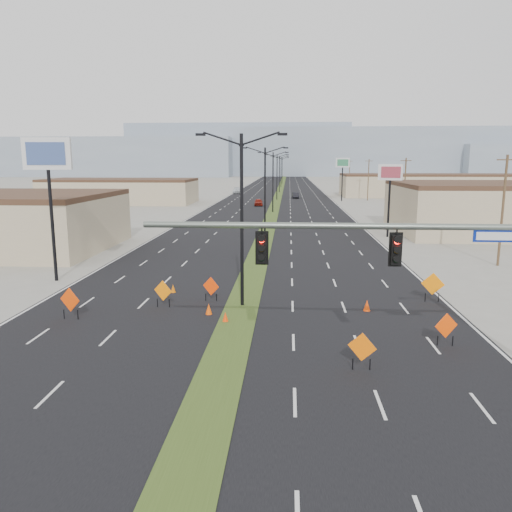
# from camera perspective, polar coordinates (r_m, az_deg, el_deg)

# --- Properties ---
(ground) EXTENTS (600.00, 600.00, 0.00)m
(ground) POSITION_cam_1_polar(r_m,az_deg,el_deg) (18.77, -5.11, -16.06)
(ground) COLOR gray
(ground) RESTS_ON ground
(road_surface) EXTENTS (25.00, 400.00, 0.02)m
(road_surface) POSITION_cam_1_polar(r_m,az_deg,el_deg) (116.88, 2.44, 6.58)
(road_surface) COLOR black
(road_surface) RESTS_ON ground
(median_strip) EXTENTS (2.00, 400.00, 0.04)m
(median_strip) POSITION_cam_1_polar(r_m,az_deg,el_deg) (116.88, 2.44, 6.58)
(median_strip) COLOR #354B1A
(median_strip) RESTS_ON ground
(building_sw_far) EXTENTS (30.00, 14.00, 4.50)m
(building_sw_far) POSITION_cam_1_polar(r_m,az_deg,el_deg) (107.49, -15.20, 7.05)
(building_sw_far) COLOR tan
(building_sw_far) RESTS_ON ground
(building_se_far) EXTENTS (44.00, 16.00, 5.00)m
(building_se_far) POSITION_cam_1_polar(r_m,az_deg,el_deg) (131.51, 19.50, 7.53)
(building_se_far) COLOR tan
(building_se_far) RESTS_ON ground
(mesa_west) EXTENTS (180.00, 50.00, 22.00)m
(mesa_west) POSITION_cam_1_polar(r_m,az_deg,el_deg) (320.94, -19.06, 10.61)
(mesa_west) COLOR gray
(mesa_west) RESTS_ON ground
(mesa_center) EXTENTS (220.00, 50.00, 28.00)m
(mesa_center) POSITION_cam_1_polar(r_m,az_deg,el_deg) (318.79, 10.69, 11.55)
(mesa_center) COLOR gray
(mesa_center) RESTS_ON ground
(mesa_backdrop) EXTENTS (140.00, 50.00, 32.00)m
(mesa_backdrop) POSITION_cam_1_polar(r_m,az_deg,el_deg) (338.22, -1.83, 12.00)
(mesa_backdrop) COLOR gray
(mesa_backdrop) RESTS_ON ground
(signal_mast) EXTENTS (16.30, 0.60, 8.00)m
(signal_mast) POSITION_cam_1_polar(r_m,az_deg,el_deg) (19.79, 20.90, -0.63)
(signal_mast) COLOR slate
(signal_mast) RESTS_ON ground
(streetlight_0) EXTENTS (5.15, 0.24, 10.02)m
(streetlight_0) POSITION_cam_1_polar(r_m,az_deg,el_deg) (28.83, -1.64, 4.70)
(streetlight_0) COLOR black
(streetlight_0) RESTS_ON ground
(streetlight_1) EXTENTS (5.15, 0.24, 10.02)m
(streetlight_1) POSITION_cam_1_polar(r_m,az_deg,el_deg) (56.69, 1.03, 7.67)
(streetlight_1) COLOR black
(streetlight_1) RESTS_ON ground
(streetlight_2) EXTENTS (5.15, 0.24, 10.02)m
(streetlight_2) POSITION_cam_1_polar(r_m,az_deg,el_deg) (84.65, 1.95, 8.67)
(streetlight_2) COLOR black
(streetlight_2) RESTS_ON ground
(streetlight_3) EXTENTS (5.15, 0.24, 10.02)m
(streetlight_3) POSITION_cam_1_polar(r_m,az_deg,el_deg) (112.62, 2.41, 9.18)
(streetlight_3) COLOR black
(streetlight_3) RESTS_ON ground
(streetlight_4) EXTENTS (5.15, 0.24, 10.02)m
(streetlight_4) POSITION_cam_1_polar(r_m,az_deg,el_deg) (140.61, 2.69, 9.48)
(streetlight_4) COLOR black
(streetlight_4) RESTS_ON ground
(streetlight_5) EXTENTS (5.15, 0.24, 10.02)m
(streetlight_5) POSITION_cam_1_polar(r_m,az_deg,el_deg) (168.60, 2.88, 9.69)
(streetlight_5) COLOR black
(streetlight_5) RESTS_ON ground
(streetlight_6) EXTENTS (5.15, 0.24, 10.02)m
(streetlight_6) POSITION_cam_1_polar(r_m,az_deg,el_deg) (196.59, 3.01, 9.83)
(streetlight_6) COLOR black
(streetlight_6) RESTS_ON ground
(utility_pole_0) EXTENTS (1.60, 0.20, 9.00)m
(utility_pole_0) POSITION_cam_1_polar(r_m,az_deg,el_deg) (45.16, 26.37, 4.83)
(utility_pole_0) COLOR #4C3823
(utility_pole_0) RESTS_ON ground
(utility_pole_1) EXTENTS (1.60, 0.20, 9.00)m
(utility_pole_1) POSITION_cam_1_polar(r_m,az_deg,el_deg) (78.57, 16.62, 7.54)
(utility_pole_1) COLOR #4C3823
(utility_pole_1) RESTS_ON ground
(utility_pole_2) EXTENTS (1.60, 0.20, 9.00)m
(utility_pole_2) POSITION_cam_1_polar(r_m,az_deg,el_deg) (112.94, 12.71, 8.56)
(utility_pole_2) COLOR #4C3823
(utility_pole_2) RESTS_ON ground
(utility_pole_3) EXTENTS (1.60, 0.20, 9.00)m
(utility_pole_3) POSITION_cam_1_polar(r_m,az_deg,el_deg) (147.61, 10.62, 9.08)
(utility_pole_3) COLOR #4C3823
(utility_pole_3) RESTS_ON ground
(car_left) EXTENTS (1.81, 4.04, 1.35)m
(car_left) POSITION_cam_1_polar(r_m,az_deg,el_deg) (97.47, 0.29, 6.16)
(car_left) COLOR maroon
(car_left) RESTS_ON ground
(car_mid) EXTENTS (1.67, 4.17, 1.35)m
(car_mid) POSITION_cam_1_polar(r_m,az_deg,el_deg) (118.08, 4.52, 6.92)
(car_mid) COLOR black
(car_mid) RESTS_ON ground
(car_far) EXTENTS (2.38, 5.34, 1.52)m
(car_far) POSITION_cam_1_polar(r_m,az_deg,el_deg) (136.80, -2.21, 7.50)
(car_far) COLOR silver
(car_far) RESTS_ON ground
(construction_sign_0) EXTENTS (1.26, 0.49, 1.77)m
(construction_sign_0) POSITION_cam_1_polar(r_m,az_deg,el_deg) (28.89, -20.49, -4.82)
(construction_sign_0) COLOR #E83C04
(construction_sign_0) RESTS_ON ground
(construction_sign_1) EXTENTS (1.15, 0.49, 1.63)m
(construction_sign_1) POSITION_cam_1_polar(r_m,az_deg,el_deg) (29.79, -10.59, -4.03)
(construction_sign_1) COLOR orange
(construction_sign_1) RESTS_ON ground
(construction_sign_2) EXTENTS (1.05, 0.51, 1.52)m
(construction_sign_2) POSITION_cam_1_polar(r_m,az_deg,el_deg) (30.70, -5.17, -3.57)
(construction_sign_2) COLOR #FF3B05
(construction_sign_2) RESTS_ON ground
(construction_sign_3) EXTENTS (1.12, 0.53, 1.61)m
(construction_sign_3) POSITION_cam_1_polar(r_m,az_deg,el_deg) (21.16, 12.02, -10.28)
(construction_sign_3) COLOR #FF6805
(construction_sign_3) RESTS_ON ground
(construction_sign_4) EXTENTS (1.14, 0.42, 1.58)m
(construction_sign_4) POSITION_cam_1_polar(r_m,az_deg,el_deg) (24.91, 20.90, -7.58)
(construction_sign_4) COLOR #FF4605
(construction_sign_4) RESTS_ON ground
(construction_sign_5) EXTENTS (1.30, 0.50, 1.83)m
(construction_sign_5) POSITION_cam_1_polar(r_m,az_deg,el_deg) (32.19, 19.55, -3.13)
(construction_sign_5) COLOR orange
(construction_sign_5) RESTS_ON ground
(cone_0) EXTENTS (0.43, 0.43, 0.56)m
(cone_0) POSITION_cam_1_polar(r_m,az_deg,el_deg) (26.88, -3.52, -6.98)
(cone_0) COLOR #FF3B05
(cone_0) RESTS_ON ground
(cone_1) EXTENTS (0.50, 0.50, 0.63)m
(cone_1) POSITION_cam_1_polar(r_m,az_deg,el_deg) (28.23, -5.42, -6.06)
(cone_1) COLOR #EF4C05
(cone_1) RESTS_ON ground
(cone_2) EXTENTS (0.48, 0.48, 0.66)m
(cone_2) POSITION_cam_1_polar(r_m,az_deg,el_deg) (29.43, 12.56, -5.54)
(cone_2) COLOR #F74005
(cone_2) RESTS_ON ground
(cone_3) EXTENTS (0.37, 0.37, 0.56)m
(cone_3) POSITION_cam_1_polar(r_m,az_deg,el_deg) (33.14, -9.45, -3.69)
(cone_3) COLOR #DA6204
(cone_3) RESTS_ON ground
(pole_sign_west) EXTENTS (3.31, 0.74, 10.09)m
(pole_sign_west) POSITION_cam_1_polar(r_m,az_deg,el_deg) (37.92, -22.71, 9.65)
(pole_sign_west) COLOR black
(pole_sign_west) RESTS_ON ground
(pole_sign_east_near) EXTENTS (2.63, 1.21, 8.18)m
(pole_sign_east_near) POSITION_cam_1_polar(r_m,az_deg,el_deg) (58.38, 15.09, 8.55)
(pole_sign_east_near) COLOR black
(pole_sign_east_near) RESTS_ON ground
(pole_sign_east_far) EXTENTS (2.95, 1.37, 9.25)m
(pole_sign_east_far) POSITION_cam_1_polar(r_m,az_deg,el_deg) (110.62, 9.88, 10.10)
(pole_sign_east_far) COLOR black
(pole_sign_east_far) RESTS_ON ground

